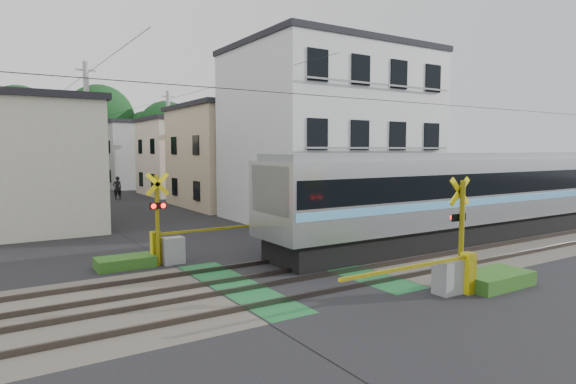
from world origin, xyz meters
TOP-DOWN VIEW (x-y plane):
  - ground at (0.00, 0.00)m, footprint 120.00×120.00m
  - track_bed at (0.00, 0.00)m, footprint 120.00×120.00m
  - commuter_train at (17.77, 1.20)m, footprint 35.88×2.79m
  - crossing_signal_near at (2.59, -3.65)m, footprint 4.74×0.65m
  - crossing_signal_far at (-2.59, 3.65)m, footprint 4.74×0.65m
  - apartment_block at (8.50, 9.49)m, footprint 10.20×8.36m
  - houses_row at (0.25, 25.92)m, footprint 22.07×31.35m
  - tree_hill at (-0.65, 48.32)m, footprint 40.00×13.00m
  - catenary at (6.00, 0.03)m, footprint 60.00×5.04m
  - utility_poles at (-1.05, 23.01)m, footprint 7.90×42.00m
  - pedestrian at (0.90, 26.26)m, footprint 0.67×0.45m
  - weed_patches at (1.76, -0.09)m, footprint 10.25×8.80m

SIDE VIEW (x-z plane):
  - ground at x=0.00m, z-range 0.00..0.00m
  - track_bed at x=0.00m, z-range -0.03..0.11m
  - weed_patches at x=1.76m, z-range -0.02..0.38m
  - crossing_signal_near at x=2.59m, z-range -0.83..2.25m
  - crossing_signal_far at x=-2.59m, z-range -0.83..2.25m
  - pedestrian at x=0.90m, z-range 0.00..1.79m
  - commuter_train at x=17.77m, z-range 0.11..3.78m
  - houses_row at x=0.25m, z-range -0.16..6.64m
  - catenary at x=6.00m, z-range 0.20..7.20m
  - utility_poles at x=-1.05m, z-range 0.08..8.08m
  - apartment_block at x=8.50m, z-range 0.01..9.31m
  - tree_hill at x=-0.65m, z-range -0.09..11.49m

